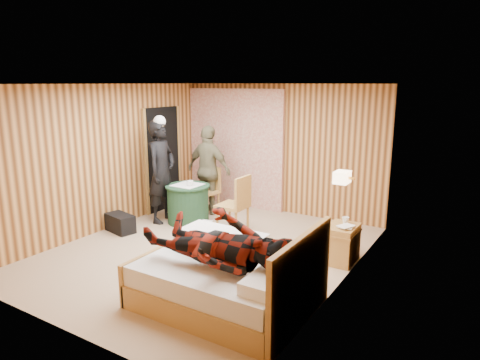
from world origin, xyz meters
The scene contains 23 objects.
floor centered at (0.00, 0.00, 0.00)m, with size 4.20×5.00×0.01m, color tan.
ceiling centered at (0.00, 0.00, 2.50)m, with size 4.20×5.00×0.01m, color silver.
wall_back centered at (0.00, 2.50, 1.25)m, with size 4.20×0.02×2.50m, color tan.
wall_left centered at (-2.10, 0.00, 1.25)m, with size 0.02×5.00×2.50m, color tan.
wall_right centered at (2.10, 0.00, 1.25)m, with size 0.02×5.00×2.50m, color tan.
curtain centered at (-1.00, 2.43, 1.20)m, with size 2.20×0.08×2.40m, color beige.
doorway centered at (-2.06, 1.40, 1.02)m, with size 0.06×0.90×2.05m, color black.
wall_lamp centered at (1.92, 0.45, 1.30)m, with size 0.26×0.24×0.16m.
bed centered at (1.13, -1.11, 0.29)m, with size 1.94×1.48×1.01m.
nightstand centered at (1.88, 0.71, 0.28)m, with size 0.41×0.56×0.54m.
round_table centered at (-1.10, 0.97, 0.36)m, with size 0.80×0.80×0.71m.
chair_far centered at (-1.09, 1.61, 0.54)m, with size 0.48×0.48×0.93m.
chair_near centered at (0.02, 0.87, 0.59)m, with size 0.47×0.47×1.02m.
duffel_bag centered at (-1.78, -0.06, 0.15)m, with size 0.55×0.29×0.31m, color black.
sneaker_left centered at (-0.66, 0.89, 0.06)m, with size 0.28×0.11×0.12m, color white.
sneaker_right centered at (0.12, 0.30, 0.05)m, with size 0.25×0.10×0.11m, color white.
woman_standing centered at (-1.55, 0.79, 0.94)m, with size 0.68×0.45×1.87m, color black.
man_at_table centered at (-1.10, 1.64, 0.86)m, with size 1.01×0.42×1.72m, color #6F684A.
man_on_bed centered at (1.15, -1.34, 0.94)m, with size 1.77×0.67×0.86m, color #661409.
book_lower centered at (1.88, 0.66, 0.55)m, with size 0.17×0.22×0.02m, color white.
book_upper centered at (1.88, 0.66, 0.57)m, with size 0.16×0.22×0.02m, color white.
cup_nightstand centered at (1.88, 0.84, 0.59)m, with size 0.10×0.10×0.09m, color white.
cup_table centered at (-1.00, 0.92, 0.76)m, with size 0.12×0.12×0.10m, color white.
Camera 1 is at (3.65, -4.95, 2.52)m, focal length 32.00 mm.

